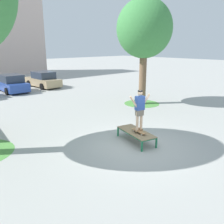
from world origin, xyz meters
TOP-DOWN VIEW (x-y plane):
  - ground_plane at (0.00, 0.00)m, footprint 120.00×120.00m
  - skate_box at (0.33, 0.24)m, footprint 1.20×2.03m
  - skateboard at (0.28, 0.05)m, footprint 0.36×0.82m
  - skater at (0.28, 0.05)m, footprint 0.99×0.34m
  - tree_near_right at (5.74, 4.53)m, footprint 3.61×3.61m
  - grass_patch_near_right at (5.74, 4.53)m, footprint 2.45×2.45m
  - car_blue at (0.76, 15.21)m, footprint 2.00×4.24m
  - car_tan at (3.91, 15.49)m, footprint 2.04×4.26m

SIDE VIEW (x-z plane):
  - ground_plane at x=0.00m, z-range 0.00..0.00m
  - grass_patch_near_right at x=5.74m, z-range 0.00..0.01m
  - skate_box at x=0.33m, z-range 0.18..0.64m
  - skateboard at x=0.28m, z-range 0.49..0.58m
  - car_blue at x=0.76m, z-range -0.06..1.44m
  - car_tan at x=3.91m, z-range -0.06..1.44m
  - skater at x=0.28m, z-range 0.68..2.38m
  - tree_near_right at x=5.74m, z-range 1.50..8.39m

